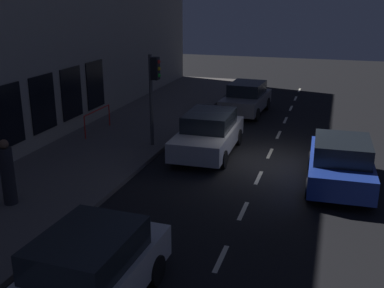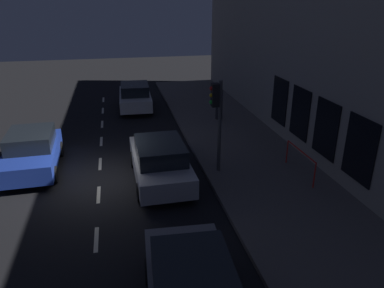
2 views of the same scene
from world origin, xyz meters
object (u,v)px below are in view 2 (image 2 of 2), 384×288
Objects in this scene: parked_car_3 at (160,161)px; pedestrian_0 at (219,103)px; traffic_light at (217,110)px; parked_car_2 at (32,152)px; parked_car_1 at (135,96)px.

parked_car_3 is 7.52m from pedestrian_0.
parked_car_2 is at bearing 165.24° from traffic_light.
pedestrian_0 is (8.86, 4.41, 0.24)m from parked_car_2.
pedestrian_0 is at bearing 73.07° from traffic_light.
parked_car_2 is (-6.96, 1.83, -1.80)m from traffic_light.
parked_car_1 is 1.01× the size of parked_car_2.
parked_car_1 is 2.21× the size of pedestrian_0.
parked_car_2 is at bearing -57.84° from pedestrian_0.
traffic_light is at bearing 1.06° from parked_car_3.
traffic_light reaches higher than pedestrian_0.
parked_car_1 is at bearing -122.11° from pedestrian_0.
traffic_light is at bearing -73.97° from parked_car_1.
parked_car_1 is (-2.44, 9.62, -1.80)m from traffic_light.
parked_car_3 is (4.80, -1.91, 0.00)m from parked_car_2.
pedestrian_0 reaches higher than parked_car_2.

